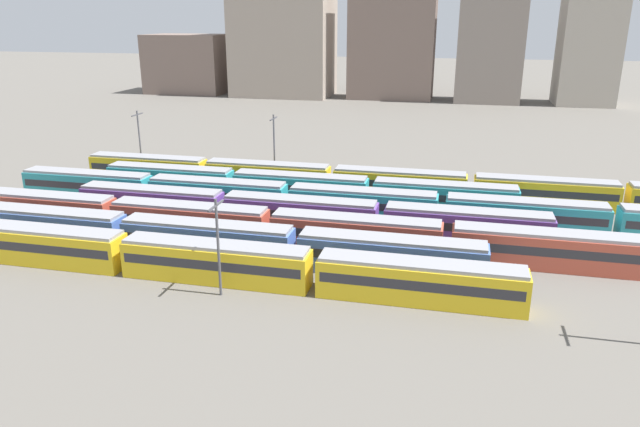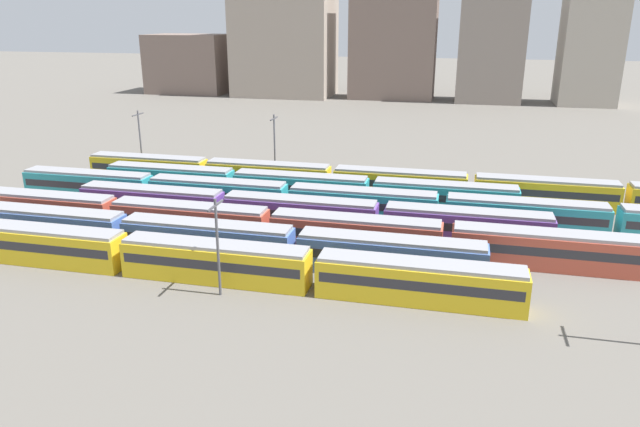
# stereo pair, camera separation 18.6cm
# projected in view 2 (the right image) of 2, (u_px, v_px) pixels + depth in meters

# --- Properties ---
(ground_plane) EXTENTS (600.00, 600.00, 0.00)m
(ground_plane) POSITION_uv_depth(u_px,v_px,m) (140.00, 215.00, 74.08)
(ground_plane) COLOR #666059
(train_track_0) EXTENTS (55.80, 3.06, 3.75)m
(train_track_0) POSITION_uv_depth(u_px,v_px,m) (216.00, 261.00, 55.38)
(train_track_0) COLOR yellow
(train_track_0) RESTS_ON ground_plane
(train_track_1) EXTENTS (55.80, 3.06, 3.75)m
(train_track_1) POSITION_uv_depth(u_px,v_px,m) (207.00, 239.00, 60.86)
(train_track_1) COLOR #4C70BC
(train_track_1) RESTS_ON ground_plane
(train_track_2) EXTENTS (74.70, 3.06, 3.75)m
(train_track_2) POSITION_uv_depth(u_px,v_px,m) (270.00, 226.00, 64.54)
(train_track_2) COLOR #BC4C38
(train_track_2) RESTS_ON ground_plane
(train_track_3) EXTENTS (55.80, 3.06, 3.75)m
(train_track_3) POSITION_uv_depth(u_px,v_px,m) (300.00, 213.00, 68.90)
(train_track_3) COLOR #6B429E
(train_track_3) RESTS_ON ground_plane
(train_track_4) EXTENTS (112.50, 3.06, 3.75)m
(train_track_4) POSITION_uv_depth(u_px,v_px,m) (442.00, 209.00, 70.19)
(train_track_4) COLOR teal
(train_track_4) RESTS_ON ground_plane
(train_track_5) EXTENTS (55.80, 3.06, 3.75)m
(train_track_5) POSITION_uv_depth(u_px,v_px,m) (301.00, 188.00, 79.10)
(train_track_5) COLOR teal
(train_track_5) RESTS_ON ground_plane
(train_track_6) EXTENTS (112.50, 3.06, 3.75)m
(train_track_6) POSITION_uv_depth(u_px,v_px,m) (471.00, 188.00, 79.04)
(train_track_6) COLOR yellow
(train_track_6) RESTS_ON ground_plane
(catenary_pole_0) EXTENTS (0.24, 3.20, 8.98)m
(catenary_pole_0) POSITION_uv_depth(u_px,v_px,m) (217.00, 242.00, 51.45)
(catenary_pole_0) COLOR #4C4C51
(catenary_pole_0) RESTS_ON ground_plane
(catenary_pole_1) EXTENTS (0.24, 3.20, 10.18)m
(catenary_pole_1) POSITION_uv_depth(u_px,v_px,m) (275.00, 145.00, 86.81)
(catenary_pole_1) COLOR #4C4C51
(catenary_pole_1) RESTS_ON ground_plane
(catenary_pole_3) EXTENTS (0.24, 3.20, 9.94)m
(catenary_pole_3) POSITION_uv_depth(u_px,v_px,m) (140.00, 139.00, 91.80)
(catenary_pole_3) COLOR #4C4C51
(catenary_pole_3) RESTS_ON ground_plane
(distant_building_0) EXTENTS (24.74, 17.02, 18.06)m
(distant_building_0) POSITION_uv_depth(u_px,v_px,m) (190.00, 64.00, 189.69)
(distant_building_0) COLOR #7A665B
(distant_building_0) RESTS_ON ground_plane
(distant_building_1) EXTENTS (29.34, 20.26, 38.20)m
(distant_building_1) POSITION_uv_depth(u_px,v_px,m) (284.00, 31.00, 179.50)
(distant_building_1) COLOR #A89989
(distant_building_1) RESTS_ON ground_plane
(distant_building_2) EXTENTS (24.60, 12.38, 34.15)m
(distant_building_2) POSITION_uv_depth(u_px,v_px,m) (393.00, 39.00, 172.86)
(distant_building_2) COLOR #7A665B
(distant_building_2) RESTS_ON ground_plane
(distant_building_3) EXTENTS (17.92, 15.39, 33.24)m
(distant_building_3) POSITION_uv_depth(u_px,v_px,m) (492.00, 42.00, 166.91)
(distant_building_3) COLOR gray
(distant_building_3) RESTS_ON ground_plane
(distant_building_4) EXTENTS (15.18, 14.87, 45.58)m
(distant_building_4) POSITION_uv_depth(u_px,v_px,m) (594.00, 19.00, 159.23)
(distant_building_4) COLOR #B2A899
(distant_building_4) RESTS_ON ground_plane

